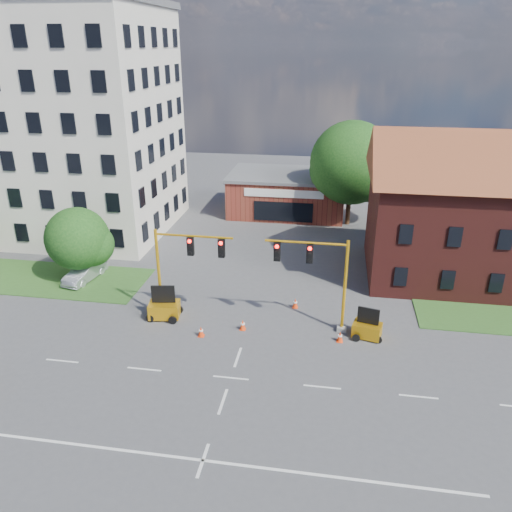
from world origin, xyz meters
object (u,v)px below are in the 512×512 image
signal_mast_east (319,273)px  trailer_east (367,329)px  signal_mast_west (182,264)px  trailer_west (164,308)px  pickup_white (405,262)px

signal_mast_east → trailer_east: bearing=-9.8°
signal_mast_west → trailer_west: signal_mast_west is taller
signal_mast_east → trailer_west: bearing=-178.6°
trailer_west → trailer_east: trailer_west is taller
signal_mast_west → trailer_east: (11.90, -0.55, -3.31)m
signal_mast_east → trailer_east: (3.19, -0.55, -3.31)m
trailer_east → pickup_white: size_ratio=0.33×
signal_mast_east → trailer_west: 10.58m
signal_mast_west → trailer_west: (-1.37, -0.24, -3.21)m
signal_mast_west → trailer_west: size_ratio=2.73×
pickup_white → trailer_west: bearing=117.7°
signal_mast_west → signal_mast_east: same height
signal_mast_west → pickup_white: signal_mast_west is taller
trailer_west → signal_mast_east: bearing=-7.7°
trailer_west → pickup_white: trailer_west is taller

